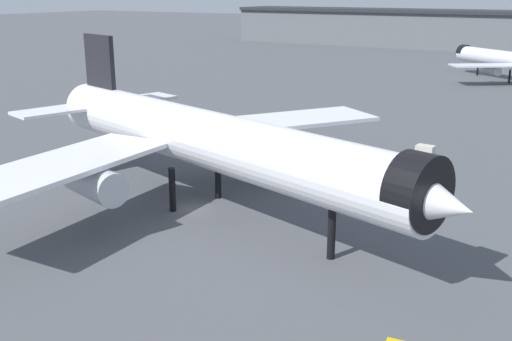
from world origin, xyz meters
name	(u,v)px	position (x,y,z in m)	size (l,w,h in m)	color
ground	(193,209)	(0.00, 0.00, 0.00)	(900.00, 900.00, 0.00)	#4C4F54
airliner_near_gate	(208,140)	(1.61, 0.77, 7.41)	(56.79, 50.52, 16.82)	white
terminal_building	(487,30)	(-6.45, 195.47, 7.47)	(201.10, 28.97, 28.59)	slate
baggage_cart_trailing	(425,151)	(15.61, 32.07, 0.98)	(2.53, 2.11, 1.82)	black
traffic_cone_wingtip	(364,150)	(7.26, 31.28, 0.30)	(0.47, 0.47, 0.59)	#F2600C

